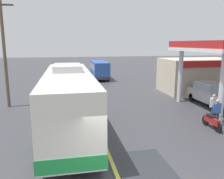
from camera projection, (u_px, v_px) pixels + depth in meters
ground at (82, 87)px, 26.58m from camera, size 120.00×120.00×0.00m
lane_divider_stripe at (86, 96)px, 21.77m from camera, size 0.16×50.00×0.01m
coach_bus_main at (69, 101)px, 13.12m from camera, size 2.60×11.04×3.69m
gas_station_roadside at (209, 68)px, 21.53m from camera, size 9.10×11.95×5.10m
car_at_pump at (210, 92)px, 18.85m from camera, size 1.70×4.20×1.82m
minibus_opposing_lane at (99, 69)px, 32.15m from camera, size 2.04×6.13×2.44m
motorcycle_parked_forecourt at (212, 121)px, 13.53m from camera, size 0.55×1.80×0.92m
pedestrian_near_pump at (217, 111)px, 13.88m from camera, size 0.55×0.22×1.66m
pedestrian_by_shop at (213, 105)px, 15.24m from camera, size 0.55×0.22×1.66m
utility_pole_roadside at (4, 51)px, 17.44m from camera, size 1.80×0.24×8.28m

